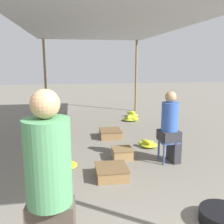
{
  "coord_description": "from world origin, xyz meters",
  "views": [
    {
      "loc": [
        -0.73,
        -1.05,
        1.83
      ],
      "look_at": [
        0.0,
        3.46,
        0.91
      ],
      "focal_mm": 40.0,
      "sensor_mm": 36.0,
      "label": 1
    }
  ],
  "objects_px": {
    "crate_far": "(110,134)",
    "banana_pile_left_1": "(56,125)",
    "banana_pile_right_1": "(132,114)",
    "crate_near": "(122,153)",
    "banana_pile_right_0": "(148,144)",
    "banana_pile_right_2": "(131,118)",
    "crate_mid": "(111,172)",
    "banana_pile_left_0": "(62,163)",
    "vendor_seated": "(170,126)",
    "vendor_foreground": "(50,192)",
    "stool": "(169,144)",
    "basin_black": "(222,217)"
  },
  "relations": [
    {
      "from": "banana_pile_left_1",
      "to": "crate_near",
      "type": "xyz_separation_m",
      "value": [
        1.38,
        -2.62,
        0.04
      ]
    },
    {
      "from": "banana_pile_right_1",
      "to": "crate_near",
      "type": "xyz_separation_m",
      "value": [
        -1.06,
        -3.57,
        0.02
      ]
    },
    {
      "from": "vendor_foreground",
      "to": "crate_near",
      "type": "xyz_separation_m",
      "value": [
        1.11,
        2.64,
        -0.75
      ]
    },
    {
      "from": "basin_black",
      "to": "banana_pile_right_2",
      "type": "xyz_separation_m",
      "value": [
        0.15,
        5.11,
        0.0
      ]
    },
    {
      "from": "stool",
      "to": "banana_pile_left_0",
      "type": "xyz_separation_m",
      "value": [
        -1.95,
        0.05,
        -0.26
      ]
    },
    {
      "from": "banana_pile_left_0",
      "to": "banana_pile_right_0",
      "type": "distance_m",
      "value": 1.98
    },
    {
      "from": "banana_pile_right_1",
      "to": "banana_pile_left_1",
      "type": "bearing_deg",
      "value": -158.77
    },
    {
      "from": "stool",
      "to": "banana_pile_right_2",
      "type": "bearing_deg",
      "value": 88.52
    },
    {
      "from": "vendor_foreground",
      "to": "crate_far",
      "type": "height_order",
      "value": "vendor_foreground"
    },
    {
      "from": "vendor_foreground",
      "to": "banana_pile_right_1",
      "type": "distance_m",
      "value": 6.62
    },
    {
      "from": "vendor_seated",
      "to": "banana_pile_left_1",
      "type": "bearing_deg",
      "value": 127.36
    },
    {
      "from": "banana_pile_left_1",
      "to": "crate_mid",
      "type": "distance_m",
      "value": 3.54
    },
    {
      "from": "vendor_seated",
      "to": "banana_pile_right_1",
      "type": "relative_size",
      "value": 2.76
    },
    {
      "from": "stool",
      "to": "basin_black",
      "type": "distance_m",
      "value": 1.85
    },
    {
      "from": "crate_mid",
      "to": "crate_far",
      "type": "bearing_deg",
      "value": 81.75
    },
    {
      "from": "crate_near",
      "to": "crate_mid",
      "type": "distance_m",
      "value": 0.83
    },
    {
      "from": "banana_pile_left_0",
      "to": "crate_mid",
      "type": "distance_m",
      "value": 0.97
    },
    {
      "from": "banana_pile_left_0",
      "to": "banana_pile_right_0",
      "type": "relative_size",
      "value": 1.24
    },
    {
      "from": "vendor_foreground",
      "to": "banana_pile_right_1",
      "type": "bearing_deg",
      "value": 70.74
    },
    {
      "from": "banana_pile_right_0",
      "to": "banana_pile_right_2",
      "type": "relative_size",
      "value": 0.81
    },
    {
      "from": "basin_black",
      "to": "crate_far",
      "type": "xyz_separation_m",
      "value": [
        -0.77,
        3.49,
        0.02
      ]
    },
    {
      "from": "banana_pile_right_1",
      "to": "crate_far",
      "type": "relative_size",
      "value": 0.93
    },
    {
      "from": "vendor_seated",
      "to": "crate_far",
      "type": "bearing_deg",
      "value": 117.29
    },
    {
      "from": "banana_pile_left_1",
      "to": "crate_far",
      "type": "height_order",
      "value": "crate_far"
    },
    {
      "from": "banana_pile_left_0",
      "to": "crate_near",
      "type": "bearing_deg",
      "value": 11.55
    },
    {
      "from": "vendor_foreground",
      "to": "banana_pile_right_1",
      "type": "relative_size",
      "value": 3.44
    },
    {
      "from": "banana_pile_right_1",
      "to": "crate_near",
      "type": "relative_size",
      "value": 1.26
    },
    {
      "from": "stool",
      "to": "basin_black",
      "type": "relative_size",
      "value": 0.8
    },
    {
      "from": "vendor_foreground",
      "to": "vendor_seated",
      "type": "distance_m",
      "value": 3.06
    },
    {
      "from": "banana_pile_left_0",
      "to": "banana_pile_left_1",
      "type": "distance_m",
      "value": 2.86
    },
    {
      "from": "crate_near",
      "to": "crate_mid",
      "type": "relative_size",
      "value": 0.75
    },
    {
      "from": "crate_near",
      "to": "banana_pile_right_1",
      "type": "bearing_deg",
      "value": 73.47
    },
    {
      "from": "banana_pile_right_0",
      "to": "crate_mid",
      "type": "distance_m",
      "value": 1.66
    },
    {
      "from": "banana_pile_right_0",
      "to": "banana_pile_right_1",
      "type": "distance_m",
      "value": 3.04
    },
    {
      "from": "banana_pile_left_1",
      "to": "banana_pile_right_2",
      "type": "distance_m",
      "value": 2.31
    },
    {
      "from": "vendor_seated",
      "to": "basin_black",
      "type": "relative_size",
      "value": 2.51
    },
    {
      "from": "basin_black",
      "to": "crate_mid",
      "type": "xyz_separation_m",
      "value": [
        -1.08,
        1.35,
        0.02
      ]
    },
    {
      "from": "vendor_foreground",
      "to": "basin_black",
      "type": "bearing_deg",
      "value": 15.85
    },
    {
      "from": "banana_pile_right_0",
      "to": "vendor_foreground",
      "type": "bearing_deg",
      "value": -119.43
    },
    {
      "from": "banana_pile_left_1",
      "to": "vendor_foreground",
      "type": "bearing_deg",
      "value": -87.05
    },
    {
      "from": "vendor_seated",
      "to": "banana_pile_right_0",
      "type": "relative_size",
      "value": 3.04
    },
    {
      "from": "crate_far",
      "to": "banana_pile_left_1",
      "type": "bearing_deg",
      "value": 137.54
    },
    {
      "from": "crate_mid",
      "to": "vendor_seated",
      "type": "bearing_deg",
      "value": 22.57
    },
    {
      "from": "banana_pile_right_2",
      "to": "crate_far",
      "type": "height_order",
      "value": "banana_pile_right_2"
    },
    {
      "from": "basin_black",
      "to": "crate_near",
      "type": "bearing_deg",
      "value": 109.5
    },
    {
      "from": "banana_pile_left_0",
      "to": "crate_mid",
      "type": "bearing_deg",
      "value": -33.56
    },
    {
      "from": "stool",
      "to": "banana_pile_left_1",
      "type": "height_order",
      "value": "stool"
    },
    {
      "from": "banana_pile_right_0",
      "to": "banana_pile_right_1",
      "type": "xyz_separation_m",
      "value": [
        0.37,
        3.02,
        0.01
      ]
    },
    {
      "from": "basin_black",
      "to": "banana_pile_right_2",
      "type": "bearing_deg",
      "value": 88.29
    },
    {
      "from": "crate_mid",
      "to": "crate_far",
      "type": "relative_size",
      "value": 0.98
    }
  ]
}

